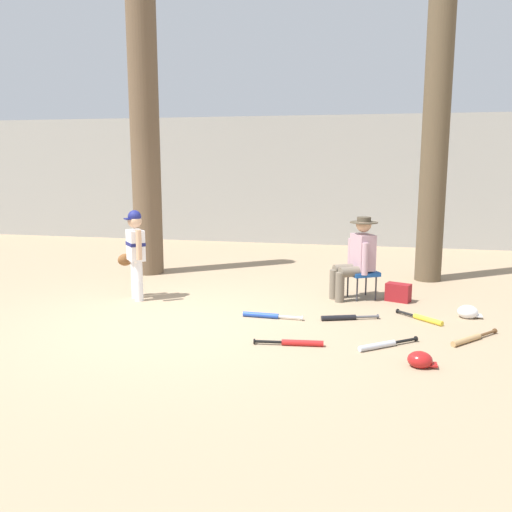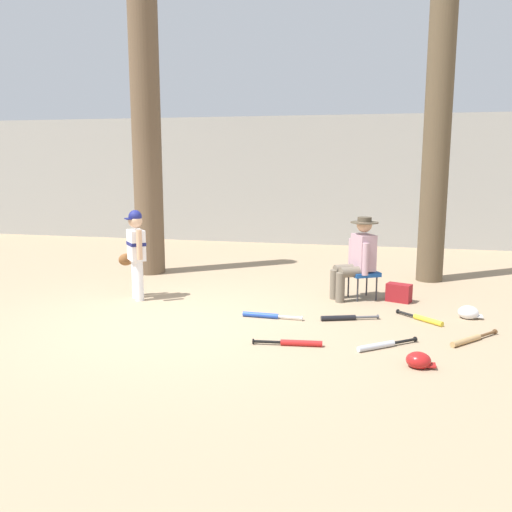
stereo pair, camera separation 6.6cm
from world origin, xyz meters
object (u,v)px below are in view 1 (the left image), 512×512
(young_ballplayer, at_px, (135,249))
(handbag_beside_stool, at_px, (398,292))
(seated_spectator, at_px, (357,256))
(bat_blue_youth, at_px, (265,315))
(tree_near_player, at_px, (146,157))
(bat_aluminum_silver, at_px, (382,345))
(bat_yellow_trainer, at_px, (424,319))
(bat_wood_tan, at_px, (470,339))
(batting_helmet_red, at_px, (420,360))
(bat_black_composite, at_px, (343,318))
(batting_helmet_white, at_px, (468,312))
(folding_stool, at_px, (362,274))
(bat_red_barrel, at_px, (297,343))
(tree_behind_spectator, at_px, (435,144))

(young_ballplayer, height_order, handbag_beside_stool, young_ballplayer)
(seated_spectator, bearing_deg, bat_blue_youth, -131.31)
(tree_near_player, bearing_deg, bat_aluminum_silver, -38.38)
(bat_blue_youth, relative_size, bat_yellow_trainer, 1.40)
(bat_wood_tan, xyz_separation_m, bat_aluminum_silver, (-0.97, -0.41, 0.00))
(bat_wood_tan, relative_size, batting_helmet_red, 2.26)
(bat_aluminum_silver, distance_m, bat_black_composite, 1.07)
(seated_spectator, relative_size, bat_wood_tan, 1.86)
(bat_yellow_trainer, distance_m, batting_helmet_white, 0.63)
(folding_stool, bearing_deg, bat_aluminum_silver, -82.84)
(bat_wood_tan, bearing_deg, batting_helmet_red, -124.02)
(bat_black_composite, bearing_deg, batting_helmet_white, 16.05)
(bat_red_barrel, relative_size, bat_yellow_trainer, 1.38)
(bat_yellow_trainer, bearing_deg, tree_behind_spectator, 84.12)
(bat_wood_tan, bearing_deg, tree_behind_spectator, 93.00)
(batting_helmet_white, bearing_deg, bat_black_composite, -163.95)
(handbag_beside_stool, distance_m, batting_helmet_red, 2.56)
(bat_red_barrel, bearing_deg, young_ballplayer, 149.49)
(seated_spectator, distance_m, handbag_beside_stool, 0.79)
(tree_near_player, bearing_deg, bat_wood_tan, -29.11)
(bat_red_barrel, bearing_deg, bat_yellow_trainer, 40.90)
(bat_wood_tan, height_order, batting_helmet_red, batting_helmet_red)
(handbag_beside_stool, height_order, bat_aluminum_silver, handbag_beside_stool)
(bat_aluminum_silver, distance_m, bat_blue_youth, 1.68)
(tree_behind_spectator, relative_size, young_ballplayer, 3.97)
(tree_behind_spectator, distance_m, bat_blue_youth, 4.22)
(tree_behind_spectator, distance_m, bat_wood_tan, 3.93)
(bat_aluminum_silver, height_order, bat_yellow_trainer, same)
(bat_blue_youth, distance_m, batting_helmet_white, 2.61)
(tree_near_player, relative_size, bat_wood_tan, 7.63)
(tree_near_player, relative_size, handbag_beside_stool, 14.51)
(bat_yellow_trainer, xyz_separation_m, batting_helmet_red, (-0.17, -1.61, 0.04))
(batting_helmet_white, bearing_deg, folding_stool, 151.86)
(bat_yellow_trainer, bearing_deg, bat_black_composite, -170.58)
(bat_wood_tan, bearing_deg, bat_blue_youth, 169.79)
(bat_black_composite, relative_size, batting_helmet_red, 2.54)
(seated_spectator, distance_m, batting_helmet_white, 1.70)
(young_ballplayer, relative_size, batting_helmet_red, 4.55)
(bat_red_barrel, bearing_deg, tree_near_player, 133.33)
(seated_spectator, height_order, bat_yellow_trainer, seated_spectator)
(tree_near_player, relative_size, bat_aluminum_silver, 7.55)
(young_ballplayer, height_order, bat_wood_tan, young_ballplayer)
(bat_wood_tan, bearing_deg, batting_helmet_white, 82.42)
(seated_spectator, bearing_deg, bat_aluminum_silver, -80.38)
(folding_stool, bearing_deg, bat_yellow_trainer, -51.57)
(bat_wood_tan, distance_m, bat_red_barrel, 1.95)
(tree_behind_spectator, distance_m, batting_helmet_white, 3.14)
(young_ballplayer, xyz_separation_m, batting_helmet_white, (4.58, 0.02, -0.67))
(batting_helmet_red, bearing_deg, tree_behind_spectator, 84.00)
(bat_aluminum_silver, relative_size, batting_helmet_red, 2.28)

